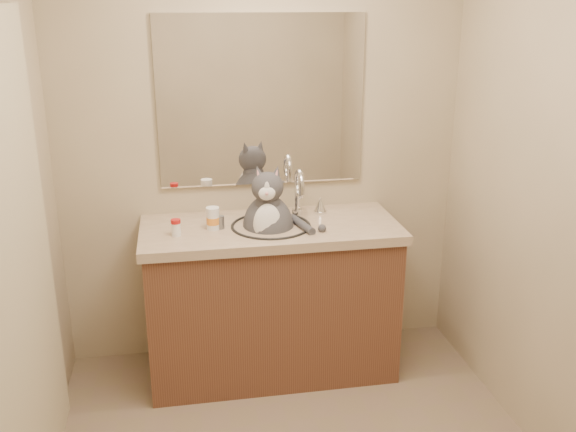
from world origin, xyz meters
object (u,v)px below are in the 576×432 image
(pill_bottle_orange, at_px, (213,219))
(cat, at_px, (268,224))
(grey_canister, at_px, (220,222))
(pill_bottle_redcap, at_px, (176,227))

(pill_bottle_orange, bearing_deg, cat, -0.92)
(grey_canister, bearing_deg, pill_bottle_redcap, -163.43)
(pill_bottle_redcap, distance_m, grey_canister, 0.23)
(cat, distance_m, pill_bottle_orange, 0.29)
(cat, xyz_separation_m, pill_bottle_redcap, (-0.47, -0.06, 0.03))
(pill_bottle_redcap, bearing_deg, grey_canister, 16.57)
(cat, distance_m, pill_bottle_redcap, 0.48)
(pill_bottle_redcap, relative_size, pill_bottle_orange, 0.73)
(pill_bottle_redcap, bearing_deg, pill_bottle_orange, 18.59)
(pill_bottle_redcap, relative_size, grey_canister, 1.25)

